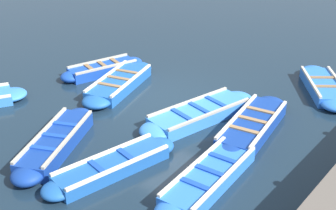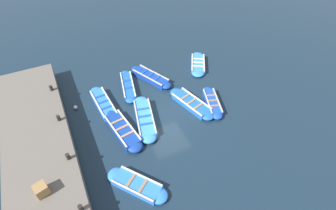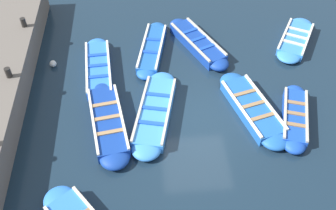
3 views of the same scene
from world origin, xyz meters
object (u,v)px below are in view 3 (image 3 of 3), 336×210
Objects in this scene: boat_bow_out at (152,49)px; bollard_mid_south at (8,73)px; boat_end_of_row at (155,112)px; boat_far_corner at (252,108)px; boat_near_quay at (295,117)px; boat_mid_row at (198,43)px; bollard_south at (23,22)px; buoy_orange_near at (53,64)px; boat_centre at (295,39)px; boat_stern_in at (98,69)px; boat_outer_left at (108,122)px.

boat_bow_out is 5.43m from bollard_mid_south.
bollard_mid_south reaches higher than boat_end_of_row.
boat_bow_out is 4.76m from boat_far_corner.
boat_near_quay is 9.04× the size of bollard_mid_south.
bollard_south reaches higher than boat_mid_row.
boat_near_quay is 4.99m from boat_mid_row.
bollard_mid_south reaches higher than boat_bow_out.
bollard_mid_south reaches higher than buoy_orange_near.
boat_centre is at bearing -2.79° from bollard_south.
bollard_mid_south is (-2.77, -1.17, 1.05)m from boat_stern_in.
boat_end_of_row is 3.29m from boat_far_corner.
boat_end_of_row is at bearing 178.37° from boat_far_corner.
boat_end_of_row is at bearing -118.17° from boat_mid_row.
bollard_south is 1.36× the size of buoy_orange_near.
boat_stern_in is (-6.55, 2.98, 0.00)m from boat_near_quay.
boat_outer_left is at bearing -54.26° from bollard_south.
boat_mid_row is (-2.65, 4.23, 0.03)m from boat_near_quay.
boat_bow_out is at bearing 24.79° from bollard_mid_south.
bollard_mid_south is (-3.18, 1.51, 1.04)m from boat_outer_left.
boat_stern_in is (-1.96, 2.37, -0.00)m from boat_end_of_row.
boat_outer_left is (-6.14, 0.30, 0.02)m from boat_near_quay.
boat_far_corner reaches higher than boat_centre.
buoy_orange_near is (1.03, 1.69, -1.10)m from bollard_mid_south.
boat_mid_row is 14.35× the size of buoy_orange_near.
boat_end_of_row is 4.71m from buoy_orange_near.
boat_end_of_row is 3.08m from boat_stern_in.
bollard_south is at bearing 153.13° from boat_near_quay.
boat_near_quay is at bearing -21.56° from boat_far_corner.
boat_centre is 0.86× the size of boat_stern_in.
bollard_south reaches higher than boat_bow_out.
boat_centre is 4.55m from boat_far_corner.
buoy_orange_near is (-9.66, -0.69, -0.02)m from boat_centre.
boat_end_of_row is at bearing -14.32° from bollard_mid_south.
boat_outer_left is at bearing -177.50° from boat_far_corner.
boat_mid_row is 10.57× the size of bollard_mid_south.
boat_centre is at bearing -0.38° from boat_mid_row.
bollard_south is at bearing 147.86° from boat_stern_in.
boat_end_of_row is 4.11m from boat_mid_row.
boat_bow_out is 2.32m from boat_stern_in.
boat_bow_out is at bearing 132.03° from boat_far_corner.
boat_end_of_row reaches higher than boat_near_quay.
boat_mid_row reaches higher than boat_bow_out.
boat_near_quay is 0.86× the size of boat_mid_row.
boat_bow_out is at bearing -174.43° from boat_mid_row.
boat_near_quay is at bearing -42.06° from boat_bow_out.
boat_outer_left is 4.85m from boat_far_corner.
boat_far_corner is (-1.30, 0.51, 0.00)m from boat_near_quay.
bollard_south is (-8.02, 4.21, 1.05)m from boat_far_corner.
bollard_mid_south is 2.27m from buoy_orange_near.
bollard_south is at bearing 90.00° from bollard_mid_south.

